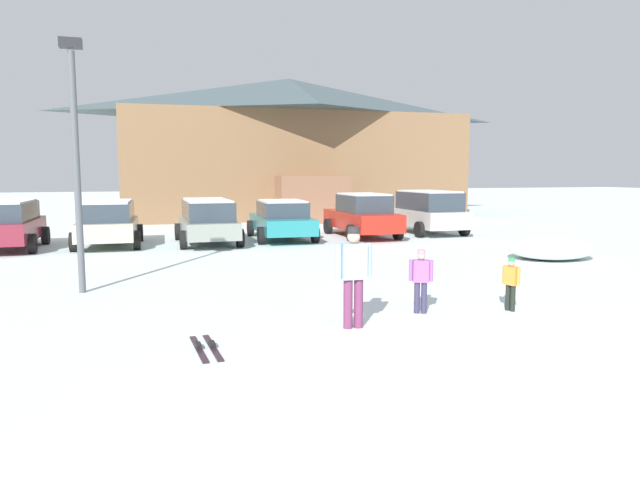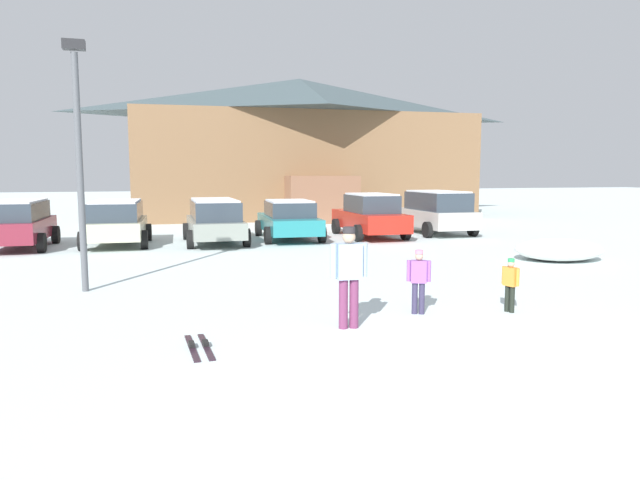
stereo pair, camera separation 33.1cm
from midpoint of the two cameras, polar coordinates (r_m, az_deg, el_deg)
ground at (r=7.48m, az=24.04°, el=-13.63°), size 160.00×160.00×0.00m
ski_lodge at (r=34.73m, az=-1.76°, el=9.28°), size 19.94×12.01×8.12m
parked_maroon_van at (r=21.56m, az=-27.59°, el=1.55°), size 2.16×4.07×1.64m
parked_beige_suv at (r=21.16m, az=-19.23°, el=1.80°), size 2.33×4.15×1.59m
parked_grey_wagon at (r=20.95m, az=-10.06°, el=2.05°), size 2.17×4.59×1.61m
parked_teal_hatchback at (r=21.88m, az=-2.71°, el=2.09°), size 2.42×4.67×1.52m
parked_red_sedan at (r=22.78m, az=5.42°, el=2.48°), size 2.21×4.66×1.74m
parked_silver_wagon at (r=24.33m, az=11.98°, el=2.84°), size 2.29×4.08×1.81m
skier_child_in_purple_jacket at (r=10.42m, az=10.74°, el=-3.75°), size 0.40×0.27×1.16m
skier_child_in_orange_jacket at (r=11.01m, az=19.32°, el=-3.98°), size 0.21×0.35×0.99m
skier_adult_in_blue_parka at (r=9.27m, az=3.93°, el=-3.15°), size 0.62×0.27×1.67m
pair_of_skis at (r=8.59m, az=-10.92°, el=-10.39°), size 0.34×1.32×0.08m
lamp_post at (r=13.03m, az=-22.29°, el=8.14°), size 0.44×0.24×5.25m
plowed_snow_pile at (r=18.15m, az=23.26°, el=-0.88°), size 2.63×2.10×0.62m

